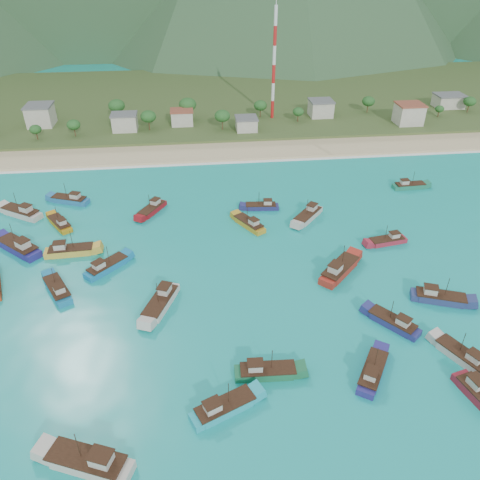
{
  "coord_description": "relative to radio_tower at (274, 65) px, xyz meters",
  "views": [
    {
      "loc": [
        -3.58,
        -71.41,
        60.84
      ],
      "look_at": [
        6.36,
        18.0,
        3.0
      ],
      "focal_mm": 35.0,
      "sensor_mm": 36.0,
      "label": 1
    }
  ],
  "objects": [
    {
      "name": "boat_23",
      "position": [
        -19.27,
        -79.29,
        -21.01
      ],
      "size": [
        7.61,
        9.89,
        5.8
      ],
      "rotation": [
        0.0,
        0.0,
        0.55
      ],
      "color": "#B68A20",
      "rests_on": "ground"
    },
    {
      "name": "boat_27",
      "position": [
        -66.56,
        -61.15,
        -20.94
      ],
      "size": [
        10.83,
        6.61,
        6.16
      ],
      "rotation": [
        0.0,
        0.0,
        1.2
      ],
      "color": "#21659B",
      "rests_on": "ground"
    },
    {
      "name": "boat_29",
      "position": [
        29.77,
        -63.0,
        -21.04
      ],
      "size": [
        9.59,
        3.19,
        5.6
      ],
      "rotation": [
        0.0,
        0.0,
        4.75
      ],
      "color": "#197155",
      "rests_on": "ground"
    },
    {
      "name": "boat_17",
      "position": [
        12.39,
        -90.6,
        -21.08
      ],
      "size": [
        9.51,
        4.21,
        5.43
      ],
      "rotation": [
        0.0,
        0.0,
        1.74
      ],
      "color": "maroon",
      "rests_on": "ground"
    },
    {
      "name": "boat_16",
      "position": [
        -49.11,
        -140.24,
        -20.75
      ],
      "size": [
        12.67,
        7.89,
        7.21
      ],
      "rotation": [
        0.0,
        0.0,
        1.19
      ],
      "color": "beige",
      "rests_on": "ground"
    },
    {
      "name": "boat_21",
      "position": [
        -40.38,
        -107.62,
        -20.83
      ],
      "size": [
        7.5,
        11.85,
        6.76
      ],
      "rotation": [
        0.0,
        0.0,
        2.75
      ],
      "color": "beige",
      "rests_on": "ground"
    },
    {
      "name": "boat_7",
      "position": [
        -61.6,
        -86.94,
        -20.88
      ],
      "size": [
        11.12,
        3.82,
        6.48
      ],
      "rotation": [
        0.0,
        0.0,
        4.77
      ],
      "color": "gold",
      "rests_on": "ground"
    },
    {
      "name": "boat_18",
      "position": [
        11.51,
        -127.45,
        -20.98
      ],
      "size": [
        7.29,
        10.36,
        5.97
      ],
      "rotation": [
        0.0,
        0.0,
        0.48
      ],
      "color": "#B7AEA4",
      "rests_on": "ground"
    },
    {
      "name": "surf_line",
      "position": [
        -29.12,
        -38.5,
        -21.67
      ],
      "size": [
        400.0,
        2.5,
        0.08
      ],
      "primitive_type": "cube",
      "color": "white",
      "rests_on": "ground"
    },
    {
      "name": "boat_2",
      "position": [
        -5.05,
        -129.07,
        -20.98
      ],
      "size": [
        8.07,
        10.08,
        5.97
      ],
      "rotation": [
        0.0,
        0.0,
        5.7
      ],
      "color": "navy",
      "rests_on": "ground"
    },
    {
      "name": "beach",
      "position": [
        -29.12,
        -29.0,
        -21.67
      ],
      "size": [
        400.0,
        18.0,
        1.2
      ],
      "primitive_type": "cube",
      "color": "beige",
      "rests_on": "ground"
    },
    {
      "name": "boat_22",
      "position": [
        -30.03,
        -133.35,
        -20.94
      ],
      "size": [
        10.84,
        7.08,
        6.2
      ],
      "rotation": [
        0.0,
        0.0,
        5.13
      ],
      "color": "#1DA2B5",
      "rests_on": "ground"
    },
    {
      "name": "boat_28",
      "position": [
        14.78,
        -112.18,
        -20.92
      ],
      "size": [
        11.06,
        6.61,
        6.28
      ],
      "rotation": [
        0.0,
        0.0,
        4.36
      ],
      "color": "navy",
      "rests_on": "ground"
    },
    {
      "name": "land",
      "position": [
        -29.12,
        32.0,
        -21.67
      ],
      "size": [
        400.0,
        110.0,
        2.4
      ],
      "primitive_type": "cube",
      "color": "#385123",
      "rests_on": "ground"
    },
    {
      "name": "boat_24",
      "position": [
        -77.74,
        -67.23,
        -20.81
      ],
      "size": [
        11.7,
        9.13,
        6.89
      ],
      "rotation": [
        0.0,
        0.0,
        1.01
      ],
      "color": "#BDB3AB",
      "rests_on": "ground"
    },
    {
      "name": "boat_15",
      "position": [
        -43.89,
        -68.97,
        -21.0
      ],
      "size": [
        7.68,
        9.91,
        5.82
      ],
      "rotation": [
        0.0,
        0.0,
        2.59
      ],
      "color": "maroon",
      "rests_on": "ground"
    },
    {
      "name": "boat_9",
      "position": [
        -14.82,
        -70.5,
        -21.09
      ],
      "size": [
        9.22,
        3.45,
        5.33
      ],
      "rotation": [
        0.0,
        0.0,
        1.48
      ],
      "color": "navy",
      "rests_on": "ground"
    },
    {
      "name": "radio_tower",
      "position": [
        0.0,
        0.0,
        0.0
      ],
      "size": [
        1.2,
        1.2,
        40.14
      ],
      "color": "red",
      "rests_on": "ground"
    },
    {
      "name": "vegetation",
      "position": [
        -32.61,
        -4.14,
        -16.31
      ],
      "size": [
        280.33,
        26.1,
        9.03
      ],
      "color": "#235623",
      "rests_on": "ground"
    },
    {
      "name": "ground",
      "position": [
        -29.12,
        -108.0,
        -21.67
      ],
      "size": [
        600.0,
        600.0,
        0.0
      ],
      "primitive_type": "plane",
      "color": "#0C8284",
      "rests_on": "ground"
    },
    {
      "name": "boat_19",
      "position": [
        -2.39,
        -101.02,
        -20.76
      ],
      "size": [
        11.05,
        11.2,
        7.18
      ],
      "rotation": [
        0.0,
        0.0,
        5.51
      ],
      "color": "maroon",
      "rests_on": "ground"
    },
    {
      "name": "boat_31",
      "position": [
        -73.65,
        -84.35,
        -20.71
      ],
      "size": [
        11.87,
        11.12,
        7.43
      ],
      "rotation": [
        0.0,
        0.0,
        0.85
      ],
      "color": "navy",
      "rests_on": "ground"
    },
    {
      "name": "boat_3",
      "position": [
        -3.61,
        -76.97,
        -20.9
      ],
      "size": [
        9.5,
        10.24,
        6.38
      ],
      "rotation": [
        0.0,
        0.0,
        2.43
      ],
      "color": "#B8B0A7",
      "rests_on": "ground"
    },
    {
      "name": "boat_6",
      "position": [
        -61.47,
        -101.08,
        -20.95
      ],
      "size": [
        7.66,
        10.51,
        6.1
      ],
      "rotation": [
        0.0,
        0.0,
        0.51
      ],
      "color": "#166D9A",
      "rests_on": "ground"
    },
    {
      "name": "boat_20",
      "position": [
        -22.47,
        -127.08,
        -20.96
      ],
      "size": [
        10.42,
        3.47,
        6.09
      ],
      "rotation": [
        0.0,
        0.0,
        4.67
      ],
      "color": "#19633D",
      "rests_on": "ground"
    },
    {
      "name": "boat_5",
      "position": [
        2.9,
        -117.95,
        -21.0
      ],
      "size": [
        8.53,
        9.53,
        5.86
      ],
      "rotation": [
        0.0,
        0.0,
        0.68
      ],
      "color": "navy",
      "rests_on": "ground"
    },
    {
      "name": "village",
      "position": [
        -18.67,
        -4.84,
        -17.04
      ],
      "size": [
        207.83,
        26.4,
        7.28
      ],
      "color": "beige",
      "rests_on": "ground"
    },
    {
      "name": "boat_1",
      "position": [
        -52.5,
        -94.02,
        -20.97
      ],
      "size": [
        9.38,
        9.31,
        6.03
      ],
      "rotation": [
        0.0,
        0.0,
        5.49
      ],
      "color": "#116EA4",
      "rests_on": "ground"
    },
    {
      "name": "boat_30",
      "position": [
        -66.64,
        -73.85,
        -21.04
      ],
      "size": [
        7.59,
        9.48,
        5.62
      ],
      "rotation": [
        0.0,
        0.0,
        0.58
      ],
      "color": "#B67E14",
      "rests_on": "ground"
    }
  ]
}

